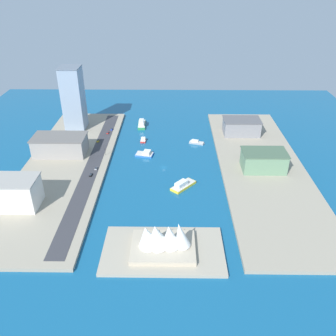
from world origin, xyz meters
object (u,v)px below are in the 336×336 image
ferry_green_doubledeck (142,124)px  opera_landmark (162,239)px  tugboat_red (143,140)px  carpark_squat_concrete (60,145)px  sedan_silver (96,168)px  pickup_red (108,133)px  hatchback_blue (112,129)px  yacht_sleek_gray (196,142)px  tower_tall_glass (73,98)px  warehouse_low_gray (241,126)px  ferry_yellow_fast (183,185)px  suv_black (91,175)px  taxi_yellow_cab (98,141)px  hotel_broad_white (17,193)px  catamaran_blue (145,154)px  terminal_long_green (264,160)px  traffic_light_waterfront (105,151)px

ferry_green_doubledeck → opera_landmark: size_ratio=0.66×
tugboat_red → carpark_squat_concrete: carpark_squat_concrete is taller
ferry_green_doubledeck → tugboat_red: bearing=96.6°
tugboat_red → carpark_squat_concrete: 78.42m
tugboat_red → sedan_silver: 69.36m
ferry_green_doubledeck → opera_landmark: (-27.10, 192.62, 7.09)m
pickup_red → hatchback_blue: (-2.67, -8.59, 0.06)m
yacht_sleek_gray → tower_tall_glass: 131.04m
warehouse_low_gray → opera_landmark: size_ratio=0.95×
ferry_yellow_fast → hatchback_blue: (70.69, -104.45, 1.37)m
suv_black → opera_landmark: opera_landmark is taller
ferry_green_doubledeck → taxi_yellow_cab: (38.49, 44.36, 0.73)m
suv_black → pickup_red: bearing=-90.1°
hatchback_blue → pickup_red: bearing=72.7°
hatchback_blue → yacht_sleek_gray: bearing=163.2°
pickup_red → sedan_silver: size_ratio=1.22×
tower_tall_glass → hotel_broad_white: bearing=87.0°
ferry_green_doubledeck → hotel_broad_white: bearing=63.7°
tugboat_red → warehouse_low_gray: bearing=-171.6°
tower_tall_glass → yacht_sleek_gray: bearing=165.1°
yacht_sleek_gray → ferry_yellow_fast: bearing=79.3°
catamaran_blue → terminal_long_green: size_ratio=0.48×
yacht_sleek_gray → tugboat_red: (51.58, -4.26, 0.08)m
pickup_red → taxi_yellow_cab: bearing=72.1°
tower_tall_glass → traffic_light_waterfront: 79.52m
carpark_squat_concrete → tugboat_red: bearing=-156.1°
tugboat_red → tower_tall_glass: 83.13m
pickup_red → sedan_silver: (-2.03, 73.09, 0.02)m
sedan_silver → traffic_light_waterfront: bearing=-98.3°
tower_tall_glass → sedan_silver: bearing=112.4°
tower_tall_glass → hatchback_blue: (-37.12, 6.69, -30.43)m
tugboat_red → catamaran_blue: bearing=97.7°
ferry_green_doubledeck → hotel_broad_white: hotel_broad_white is taller
pickup_red → suv_black: 83.60m
tower_tall_glass → hatchback_blue: tower_tall_glass is taller
carpark_squat_concrete → traffic_light_waterfront: carpark_squat_concrete is taller
sedan_silver → hatchback_blue: bearing=-90.5°
hotel_broad_white → ferry_green_doubledeck: bearing=-116.3°
catamaran_blue → sedan_silver: bearing=38.2°
sedan_silver → opera_landmark: (-57.35, 94.44, 6.36)m
yacht_sleek_gray → terminal_long_green: bearing=134.1°
yacht_sleek_gray → ferry_yellow_fast: 79.97m
sedan_silver → opera_landmark: 110.67m
ferry_yellow_fast → terminal_long_green: 71.78m
yacht_sleek_gray → hatchback_blue: hatchback_blue is taller
tugboat_red → suv_black: (36.83, 70.57, 1.89)m
opera_landmark → taxi_yellow_cab: bearing=-66.1°
hatchback_blue → terminal_long_green: bearing=150.0°
warehouse_low_gray → taxi_yellow_cab: size_ratio=7.40×
catamaran_blue → tugboat_red: bearing=-82.3°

